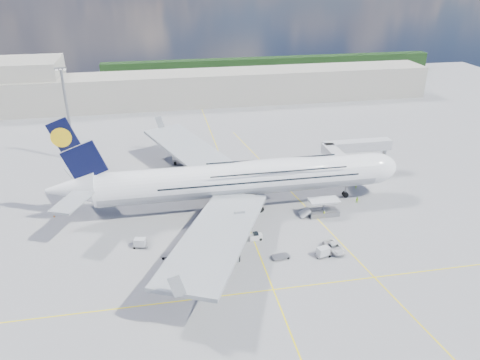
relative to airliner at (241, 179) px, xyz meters
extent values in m
plane|color=gray|center=(-0.26, -10.00, -6.87)|extent=(300.00, 300.00, 0.00)
cube|color=yellow|center=(-0.26, -10.00, -6.86)|extent=(0.25, 220.00, 0.01)
cube|color=yellow|center=(-0.26, -30.00, -6.86)|extent=(120.00, 0.25, 0.01)
cube|color=yellow|center=(13.74, 0.00, -6.86)|extent=(14.16, 99.06, 0.01)
cylinder|color=white|center=(-0.26, 0.00, -0.07)|extent=(62.00, 7.20, 7.20)
cylinder|color=#9EA0A5|center=(-0.26, 0.00, -0.22)|extent=(60.76, 7.13, 7.13)
ellipsoid|color=white|center=(7.74, 0.00, 1.91)|extent=(36.00, 6.84, 3.76)
ellipsoid|color=white|center=(30.74, 0.00, -0.07)|extent=(11.52, 7.20, 7.20)
ellipsoid|color=black|center=(33.98, 0.00, 0.53)|extent=(3.84, 4.16, 1.44)
cone|color=white|center=(-35.76, 0.00, 0.73)|extent=(10.00, 6.84, 6.84)
cube|color=black|center=(-33.76, 0.00, 9.53)|extent=(11.02, 0.46, 14.61)
cylinder|color=yellow|center=(-35.86, 0.00, 12.03)|extent=(4.00, 0.60, 4.00)
cube|color=#999EA3|center=(-8.26, 20.00, -1.27)|extent=(25.49, 39.15, 3.35)
cube|color=#999EA3|center=(-8.26, -20.00, -1.27)|extent=(25.49, 39.15, 3.35)
cylinder|color=#B7BABF|center=(-3.26, 12.50, -3.67)|extent=(5.20, 3.50, 3.50)
cylinder|color=#B7BABF|center=(-7.76, 23.00, -3.67)|extent=(5.20, 3.50, 3.50)
cylinder|color=#B7BABF|center=(-3.26, -12.50, -3.67)|extent=(5.20, 3.50, 3.50)
cylinder|color=#B7BABF|center=(-7.76, -23.00, -3.67)|extent=(5.20, 3.50, 3.50)
cylinder|color=gray|center=(24.74, 0.00, -4.67)|extent=(0.44, 0.44, 3.80)
cylinder|color=black|center=(24.74, 0.00, -6.22)|extent=(1.30, 0.90, 1.30)
cylinder|color=gray|center=(-0.26, 0.00, -4.67)|extent=(0.56, 0.56, 3.80)
cylinder|color=black|center=(-0.26, 3.20, -6.12)|extent=(1.50, 0.90, 1.50)
cube|color=#B7B7BC|center=(24.74, 8.60, 0.23)|extent=(3.00, 10.00, 2.60)
cube|color=#B7B7BC|center=(32.74, 13.60, 0.23)|extent=(18.00, 3.00, 2.60)
cylinder|color=gray|center=(26.74, 11.60, -3.32)|extent=(0.80, 0.80, 7.10)
cylinder|color=black|center=(26.74, 11.60, -6.42)|extent=(0.90, 0.80, 0.90)
cylinder|color=gray|center=(40.74, 13.60, -3.32)|extent=(1.00, 1.00, 7.10)
cube|color=gray|center=(40.74, 13.60, -6.47)|extent=(2.00, 2.00, 0.80)
cylinder|color=#B7B7BC|center=(24.74, 4.80, 0.23)|extent=(3.60, 3.60, 2.80)
cube|color=silver|center=(16.74, -7.10, -3.37)|extent=(6.50, 3.20, 0.35)
cube|color=gray|center=(16.74, -7.10, -6.32)|extent=(6.50, 3.20, 1.10)
cube|color=gray|center=(16.74, -7.10, -4.82)|extent=(0.22, 1.99, 3.00)
cylinder|color=black|center=(14.14, -8.30, -6.52)|extent=(0.70, 0.30, 0.70)
cube|color=silver|center=(12.54, -7.10, -5.87)|extent=(2.16, 2.60, 1.60)
cylinder|color=gray|center=(-40.26, 35.00, 5.63)|extent=(0.70, 0.70, 25.00)
cube|color=gray|center=(-40.26, 35.00, 18.33)|extent=(3.00, 0.40, 0.60)
cube|color=#B2AD9E|center=(-0.26, 85.00, -0.87)|extent=(180.00, 16.00, 12.00)
cube|color=#B2AD9E|center=(-70.26, 90.00, 2.13)|extent=(40.00, 22.00, 18.00)
cube|color=#193814|center=(39.74, 130.00, -2.87)|extent=(160.00, 6.00, 8.00)
cube|color=gray|center=(-16.93, -17.15, -6.51)|extent=(3.41, 2.59, 0.18)
cylinder|color=black|center=(-18.14, -17.76, -6.65)|extent=(0.45, 0.18, 0.45)
cylinder|color=black|center=(-15.72, -16.54, -6.65)|extent=(0.45, 0.18, 0.45)
cube|color=gray|center=(-6.50, -15.48, -6.48)|extent=(3.46, 1.98, 0.20)
cylinder|color=black|center=(-7.85, -16.15, -6.62)|extent=(0.49, 0.20, 0.49)
cylinder|color=black|center=(-5.15, -14.81, -6.62)|extent=(0.49, 0.20, 0.49)
cube|color=silver|center=(-6.50, -15.48, -5.58)|extent=(2.56, 1.82, 1.68)
cube|color=gray|center=(-13.19, -21.72, -6.52)|extent=(3.36, 2.51, 0.18)
cylinder|color=black|center=(-14.39, -22.32, -6.65)|extent=(0.44, 0.18, 0.44)
cylinder|color=black|center=(-11.99, -21.12, -6.65)|extent=(0.44, 0.18, 0.44)
cube|color=silver|center=(-13.19, -21.72, -5.72)|extent=(2.57, 2.15, 1.50)
cube|color=gray|center=(-22.30, -12.64, -6.53)|extent=(3.15, 2.15, 0.17)
cylinder|color=black|center=(-23.45, -13.21, -6.66)|extent=(0.42, 0.17, 0.42)
cylinder|color=black|center=(-21.15, -12.06, -6.66)|extent=(0.42, 0.17, 0.42)
cube|color=silver|center=(-22.30, -12.64, -5.77)|extent=(2.38, 1.88, 1.44)
cube|color=gray|center=(11.28, -22.19, -6.52)|extent=(3.25, 2.29, 0.18)
cylinder|color=black|center=(10.10, -22.78, -6.65)|extent=(0.43, 0.18, 0.43)
cylinder|color=black|center=(12.46, -21.60, -6.65)|extent=(0.43, 0.18, 0.43)
cube|color=silver|center=(11.28, -22.19, -5.74)|extent=(2.47, 1.99, 1.47)
cube|color=gray|center=(3.37, -21.30, -6.49)|extent=(3.46, 2.24, 0.19)
cylinder|color=black|center=(2.09, -21.95, -6.63)|extent=(0.47, 0.19, 0.47)
cylinder|color=black|center=(4.66, -20.66, -6.63)|extent=(0.47, 0.19, 0.47)
cube|color=silver|center=(0.16, -14.29, -6.23)|extent=(2.62, 1.31, 1.19)
cube|color=black|center=(0.16, -14.29, -5.49)|extent=(0.97, 1.14, 0.46)
cylinder|color=black|center=(-0.76, -14.79, -6.57)|extent=(0.59, 0.23, 0.59)
cylinder|color=black|center=(1.08, -13.79, -6.57)|extent=(0.59, 0.23, 0.59)
cube|color=gray|center=(-6.48, 17.03, -5.89)|extent=(6.58, 3.06, 1.96)
cube|color=silver|center=(-7.16, 17.03, -4.03)|extent=(4.94, 2.97, 2.15)
cube|color=silver|center=(-4.03, 17.03, -5.01)|extent=(2.01, 2.44, 1.56)
cube|color=black|center=(-3.35, 17.03, -4.81)|extent=(0.37, 1.96, 0.88)
cylinder|color=black|center=(-4.32, 15.91, -6.33)|extent=(1.08, 0.34, 1.08)
cylinder|color=black|center=(-8.63, 18.15, -6.33)|extent=(1.08, 0.34, 1.08)
cube|color=orange|center=(-7.16, 17.03, -4.72)|extent=(5.00, 3.02, 0.49)
cube|color=gray|center=(-10.85, 26.50, -5.96)|extent=(6.25, 4.33, 1.81)
cube|color=silver|center=(-11.49, 26.50, -4.25)|extent=(4.88, 3.80, 1.99)
cube|color=silver|center=(-8.59, 26.50, -5.15)|extent=(2.32, 2.56, 1.45)
cube|color=black|center=(-7.96, 26.50, -4.97)|extent=(0.85, 1.71, 0.81)
cylinder|color=black|center=(-8.86, 25.47, -6.37)|extent=(0.99, 0.32, 0.99)
cylinder|color=black|center=(-12.84, 27.54, -6.37)|extent=(0.99, 0.32, 0.99)
imported|color=silver|center=(14.03, -20.77, -6.13)|extent=(3.39, 5.64, 1.47)
imported|color=#ABF71A|center=(29.07, 3.66, -5.89)|extent=(0.85, 0.81, 1.95)
imported|color=#A7FF1A|center=(26.19, -3.50, -6.11)|extent=(0.90, 0.80, 1.52)
imported|color=#A5F519|center=(-4.83, -19.06, -6.04)|extent=(0.63, 1.03, 1.65)
imported|color=#D4F419|center=(16.47, -8.46, -6.11)|extent=(0.87, 0.86, 1.52)
imported|color=#C3E017|center=(-9.73, -18.11, -6.01)|extent=(1.27, 1.01, 1.73)
cone|color=orange|center=(27.10, 4.84, -6.59)|extent=(0.44, 0.44, 0.56)
cube|color=orange|center=(27.10, 4.84, -6.85)|extent=(0.38, 0.38, 0.03)
cone|color=orange|center=(-2.59, 10.20, -6.62)|extent=(0.40, 0.40, 0.50)
cube|color=orange|center=(-2.59, 10.20, -6.85)|extent=(0.34, 0.34, 0.03)
cone|color=orange|center=(-7.24, 18.21, -6.60)|extent=(0.42, 0.42, 0.54)
cube|color=orange|center=(-7.24, 18.21, -6.85)|extent=(0.37, 0.37, 0.03)
cone|color=orange|center=(-13.97, -11.06, -6.59)|extent=(0.44, 0.44, 0.56)
cube|color=orange|center=(-13.97, -11.06, -6.85)|extent=(0.38, 0.38, 0.03)
cone|color=orange|center=(-9.34, -23.81, -6.62)|extent=(0.40, 0.40, 0.51)
cube|color=orange|center=(-9.34, -23.81, -6.85)|extent=(0.34, 0.34, 0.03)
cone|color=orange|center=(-40.68, 2.70, -6.63)|extent=(0.38, 0.38, 0.48)
cube|color=orange|center=(-40.68, 2.70, -6.86)|extent=(0.33, 0.33, 0.03)
camera|label=1|loc=(-17.50, -91.12, 43.33)|focal=35.00mm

